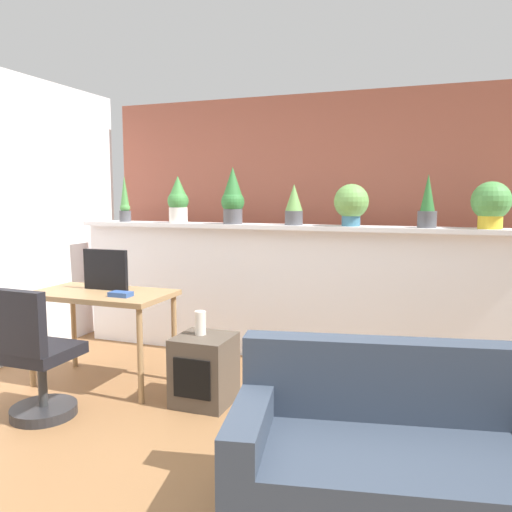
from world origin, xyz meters
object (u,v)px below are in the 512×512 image
(potted_plant_3, at_px, (294,205))
(potted_plant_4, at_px, (351,203))
(potted_plant_2, at_px, (233,197))
(office_chair, at_px, (35,363))
(book_on_desk, at_px, (121,294))
(couch, at_px, (404,467))
(potted_plant_1, at_px, (178,200))
(potted_plant_5, at_px, (428,204))
(potted_plant_6, at_px, (491,203))
(desk, at_px, (102,302))
(potted_plant_0, at_px, (125,202))
(tv_monitor, at_px, (106,270))
(side_cube_shelf, at_px, (204,370))
(vase_on_shelf, at_px, (200,323))

(potted_plant_3, xyz_separation_m, potted_plant_4, (0.50, 0.01, 0.02))
(potted_plant_2, xyz_separation_m, office_chair, (-0.71, -1.76, -1.11))
(book_on_desk, height_order, couch, couch)
(potted_plant_1, bearing_deg, potted_plant_3, -0.25)
(potted_plant_5, xyz_separation_m, office_chair, (-2.41, -1.78, -1.05))
(potted_plant_6, bearing_deg, desk, -159.33)
(potted_plant_0, xyz_separation_m, book_on_desk, (0.73, -1.16, -0.67))
(tv_monitor, relative_size, book_on_desk, 2.39)
(potted_plant_3, xyz_separation_m, book_on_desk, (-1.02, -1.17, -0.66))
(potted_plant_6, height_order, office_chair, potted_plant_6)
(office_chair, distance_m, couch, 2.43)
(couch, bearing_deg, potted_plant_3, 118.15)
(potted_plant_0, distance_m, side_cube_shelf, 2.17)
(office_chair, bearing_deg, potted_plant_4, 44.93)
(potted_plant_0, distance_m, potted_plant_5, 2.87)
(potted_plant_1, xyz_separation_m, potted_plant_2, (0.58, -0.02, 0.03))
(book_on_desk, bearing_deg, desk, 155.85)
(tv_monitor, bearing_deg, couch, -24.80)
(couch, bearing_deg, office_chair, 172.54)
(potted_plant_2, height_order, potted_plant_5, potted_plant_2)
(desk, relative_size, book_on_desk, 6.65)
(potted_plant_0, distance_m, potted_plant_4, 2.26)
(potted_plant_4, bearing_deg, potted_plant_5, -0.91)
(potted_plant_0, bearing_deg, vase_on_shelf, -38.96)
(potted_plant_3, bearing_deg, potted_plant_0, -179.71)
(book_on_desk, bearing_deg, potted_plant_4, 37.90)
(side_cube_shelf, xyz_separation_m, book_on_desk, (-0.68, -0.02, 0.52))
(potted_plant_4, bearing_deg, book_on_desk, -142.10)
(potted_plant_2, bearing_deg, potted_plant_1, 178.00)
(potted_plant_5, height_order, office_chair, potted_plant_5)
(potted_plant_6, distance_m, office_chair, 3.56)
(potted_plant_4, bearing_deg, side_cube_shelf, -126.11)
(potted_plant_0, xyz_separation_m, potted_plant_6, (3.35, 0.03, 0.01))
(potted_plant_5, bearing_deg, desk, -156.11)
(potted_plant_0, xyz_separation_m, side_cube_shelf, (1.41, -1.14, -1.19))
(potted_plant_2, distance_m, couch, 2.95)
(office_chair, bearing_deg, potted_plant_6, 31.96)
(side_cube_shelf, relative_size, couch, 0.30)
(potted_plant_3, height_order, couch, potted_plant_3)
(potted_plant_1, relative_size, potted_plant_3, 1.24)
(potted_plant_0, height_order, potted_plant_6, potted_plant_0)
(potted_plant_1, relative_size, tv_monitor, 1.13)
(potted_plant_5, bearing_deg, potted_plant_3, -179.86)
(side_cube_shelf, bearing_deg, potted_plant_5, 38.13)
(potted_plant_5, xyz_separation_m, book_on_desk, (-2.14, -1.18, -0.67))
(potted_plant_0, bearing_deg, potted_plant_2, -0.30)
(potted_plant_3, distance_m, office_chair, 2.43)
(potted_plant_6, relative_size, side_cube_shelf, 0.74)
(potted_plant_2, xyz_separation_m, book_on_desk, (-0.44, -1.16, -0.73))
(office_chair, distance_m, book_on_desk, 0.76)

